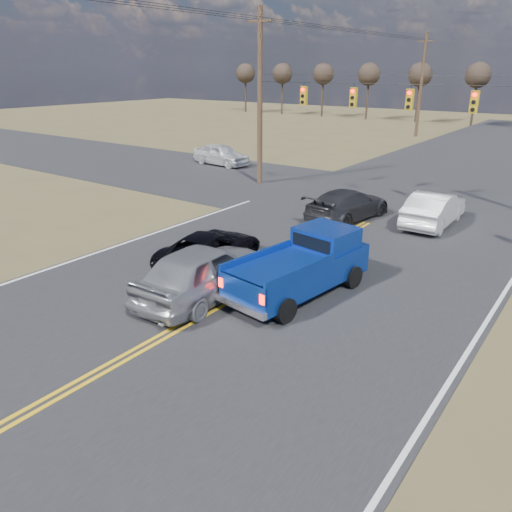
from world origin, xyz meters
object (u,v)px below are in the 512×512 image
Objects in this scene: black_suv at (210,248)px; pickup_truck at (303,266)px; dgrey_car_queue at (348,204)px; silver_suv at (204,271)px; white_car_queue at (434,209)px; cross_car_west at (221,154)px.

pickup_truck is at bearing 173.40° from black_suv.
pickup_truck is 1.08× the size of dgrey_car_queue.
dgrey_car_queue is at bearing -91.53° from silver_suv.
silver_suv is 12.32m from white_car_queue.
pickup_truck is 9.90m from white_car_queue.
cross_car_west is (-17.45, 5.88, 0.00)m from white_car_queue.
silver_suv reaches higher than cross_car_west.
silver_suv is at bearing -131.22° from pickup_truck.
dgrey_car_queue reaches higher than black_suv.
silver_suv is 1.13× the size of black_suv.
pickup_truck is at bearing 115.42° from dgrey_car_queue.
pickup_truck is at bearing -129.27° from cross_car_west.
pickup_truck is 8.81m from dgrey_car_queue.
black_suv is at bearing -174.11° from pickup_truck.
silver_suv reaches higher than white_car_queue.
black_suv is 8.38m from dgrey_car_queue.
silver_suv is 2.72m from black_suv.
silver_suv reaches higher than black_suv.
black_suv is at bearing 62.02° from white_car_queue.
pickup_truck is 1.18× the size of black_suv.
silver_suv is at bearing 122.40° from black_suv.
cross_car_west reaches higher than dgrey_car_queue.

